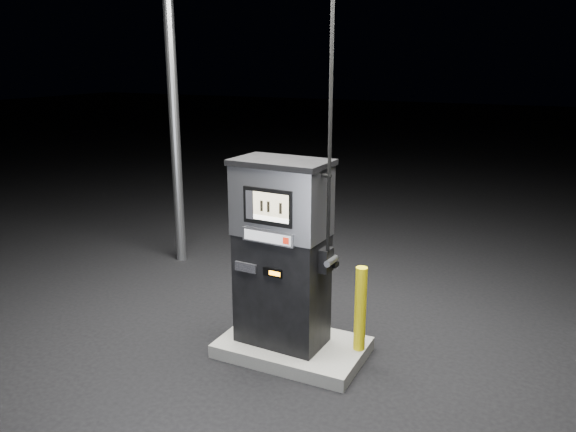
% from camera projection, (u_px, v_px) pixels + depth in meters
% --- Properties ---
extents(ground, '(80.00, 80.00, 0.00)m').
position_uv_depth(ground, '(292.00, 353.00, 6.35)').
color(ground, black).
rests_on(ground, ground).
extents(pump_island, '(1.60, 1.00, 0.15)m').
position_uv_depth(pump_island, '(293.00, 347.00, 6.33)').
color(pump_island, '#63635F').
rests_on(pump_island, ground).
extents(fuel_dispenser, '(1.15, 0.66, 4.28)m').
position_uv_depth(fuel_dispenser, '(282.00, 252.00, 6.05)').
color(fuel_dispenser, black).
rests_on(fuel_dispenser, pump_island).
extents(bollard_left, '(0.12, 0.12, 0.78)m').
position_uv_depth(bollard_left, '(256.00, 295.00, 6.61)').
color(bollard_left, yellow).
rests_on(bollard_left, pump_island).
extents(bollard_right, '(0.13, 0.13, 0.95)m').
position_uv_depth(bollard_right, '(360.00, 309.00, 6.02)').
color(bollard_right, yellow).
rests_on(bollard_right, pump_island).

